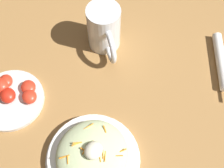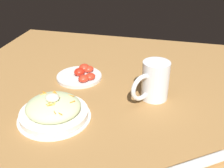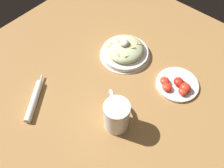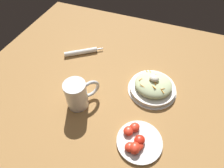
# 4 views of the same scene
# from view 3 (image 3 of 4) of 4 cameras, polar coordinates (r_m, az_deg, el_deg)

# --- Properties ---
(ground_plane) EXTENTS (1.43, 1.43, 0.00)m
(ground_plane) POSITION_cam_3_polar(r_m,az_deg,el_deg) (1.01, 0.83, -2.17)
(ground_plane) COLOR #9E703D
(salad_plate) EXTENTS (0.24, 0.24, 0.09)m
(salad_plate) POSITION_cam_3_polar(r_m,az_deg,el_deg) (1.12, 3.13, 8.05)
(salad_plate) COLOR white
(salad_plate) RESTS_ON ground_plane
(beer_mug) EXTENTS (0.12, 0.15, 0.14)m
(beer_mug) POSITION_cam_3_polar(r_m,az_deg,el_deg) (0.89, 1.01, -7.69)
(beer_mug) COLOR white
(beer_mug) RESTS_ON ground_plane
(napkin_roll) EXTENTS (0.19, 0.15, 0.03)m
(napkin_roll) POSITION_cam_3_polar(r_m,az_deg,el_deg) (1.03, -18.27, -3.78)
(napkin_roll) COLOR white
(napkin_roll) RESTS_ON ground_plane
(tomato_plate) EXTENTS (0.18, 0.18, 0.05)m
(tomato_plate) POSITION_cam_3_polar(r_m,az_deg,el_deg) (1.06, 15.45, -0.18)
(tomato_plate) COLOR silver
(tomato_plate) RESTS_ON ground_plane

